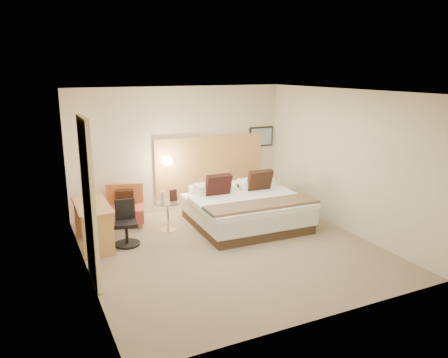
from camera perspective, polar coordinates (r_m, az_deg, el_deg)
name	(u,v)px	position (r m, az deg, el deg)	size (l,w,h in m)	color
floor	(230,248)	(7.76, 0.85, -9.04)	(4.80, 5.00, 0.02)	#816E57
ceiling	(231,91)	(7.14, 0.93, 11.46)	(4.80, 5.00, 0.02)	white
wall_back	(180,149)	(9.60, -5.75, 3.90)	(4.80, 0.02, 2.70)	beige
wall_front	(325,218)	(5.28, 13.03, -4.94)	(4.80, 0.02, 2.70)	beige
wall_left	(82,189)	(6.66, -18.07, -1.31)	(0.02, 5.00, 2.70)	beige
wall_right	(344,161)	(8.65, 15.38, 2.33)	(0.02, 5.00, 2.70)	beige
headboard_panel	(210,164)	(9.89, -1.80, 1.91)	(2.60, 0.04, 1.30)	tan
art_frame	(261,137)	(10.39, 4.87, 5.54)	(0.62, 0.03, 0.47)	black
art_canvas	(262,137)	(10.37, 4.93, 5.53)	(0.54, 0.01, 0.39)	#768DA2
lamp_arm	(166,160)	(9.44, -7.54, 2.45)	(0.02, 0.02, 0.12)	silver
lamp_shade	(167,161)	(9.39, -7.43, 2.38)	(0.15, 0.15, 0.15)	#FBEAC4
curtain	(89,202)	(6.46, -17.25, -2.91)	(0.06, 0.90, 2.42)	beige
bottle_a	(163,197)	(8.42, -8.03, -2.32)	(0.06, 0.06, 0.21)	#95C7E7
menu_folder	(173,195)	(8.47, -6.64, -2.10)	(0.13, 0.05, 0.23)	#351B15
bed	(245,209)	(8.76, 2.78, -3.88)	(2.19, 2.13, 1.04)	#3C2C1E
lounge_chair	(125,209)	(9.04, -12.80, -3.80)	(0.89, 0.82, 0.79)	#A6774E
side_table	(168,214)	(8.53, -7.34, -4.60)	(0.62, 0.62, 0.58)	white
desk	(94,213)	(7.97, -16.63, -4.32)	(0.58, 1.24, 0.77)	#B17945
desk_chair	(126,227)	(7.97, -12.65, -6.12)	(0.52, 0.52, 0.80)	black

